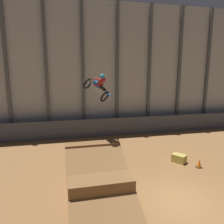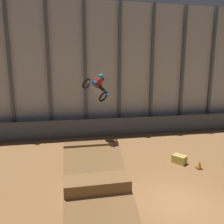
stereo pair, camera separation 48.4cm
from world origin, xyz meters
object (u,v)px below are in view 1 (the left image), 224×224
at_px(traffic_cone_near_ramp, 199,163).
at_px(rider_bike_solo, 98,87).
at_px(hay_bale_trackside, 179,158).
at_px(dirt_ramp, 97,176).

bearing_deg(traffic_cone_near_ramp, rider_bike_solo, 171.74).
relative_size(traffic_cone_near_ramp, hay_bale_trackside, 0.54).
height_order(rider_bike_solo, traffic_cone_near_ramp, rider_bike_solo).
relative_size(rider_bike_solo, hay_bale_trackside, 1.59).
bearing_deg(rider_bike_solo, hay_bale_trackside, -45.96).
bearing_deg(dirt_ramp, rider_bike_solo, 77.82).
bearing_deg(traffic_cone_near_ramp, dirt_ramp, -170.25).
relative_size(dirt_ramp, rider_bike_solo, 2.91).
distance_m(dirt_ramp, traffic_cone_near_ramp, 7.11).
distance_m(dirt_ramp, hay_bale_trackside, 6.56).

